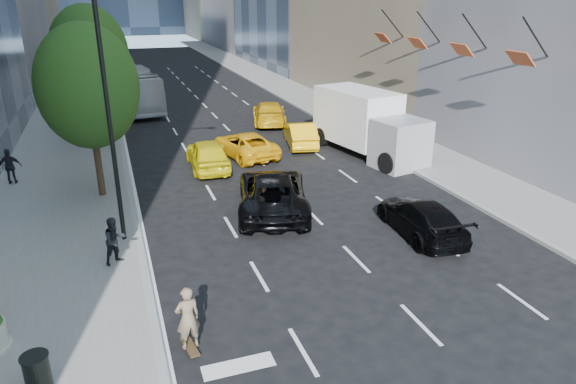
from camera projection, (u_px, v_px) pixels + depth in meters
name	position (u px, v px, depth m)	size (l,w,h in m)	color
ground	(330.00, 264.00, 17.46)	(160.00, 160.00, 0.00)	black
sidewalk_left	(76.00, 108.00, 41.07)	(6.00, 120.00, 0.15)	slate
sidewalk_right	(298.00, 94.00, 46.94)	(4.00, 120.00, 0.15)	slate
lamp_near	(110.00, 84.00, 16.94)	(2.13, 0.22, 10.00)	black
lamp_far	(103.00, 41.00, 32.79)	(2.13, 0.22, 10.00)	black
tree_near	(88.00, 87.00, 21.37)	(4.20, 4.20, 7.46)	#302012
tree_mid	(89.00, 54.00, 30.05)	(4.50, 4.50, 7.99)	#302012
tree_far	(92.00, 46.00, 41.75)	(3.90, 3.90, 6.92)	#302012
traffic_signal	(102.00, 43.00, 49.18)	(2.48, 0.53, 5.20)	black
facade_flags	(441.00, 42.00, 27.33)	(1.85, 13.30, 2.05)	black
skateboarder	(188.00, 322.00, 12.89)	(0.63, 0.41, 1.73)	brown
black_sedan_lincoln	(273.00, 192.00, 21.43)	(2.77, 6.01, 1.67)	black
black_sedan_mercedes	(421.00, 218.00, 19.39)	(1.91, 4.70, 1.36)	black
taxi_a	(208.00, 154.00, 26.71)	(1.88, 4.68, 1.59)	yellow
taxi_b	(300.00, 134.00, 30.82)	(1.55, 4.45, 1.47)	yellow
taxi_c	(245.00, 145.00, 28.81)	(2.28, 4.94, 1.37)	#FBB50D
taxi_d	(269.00, 113.00, 36.18)	(2.18, 5.37, 1.56)	#E1A80B
city_bus	(129.00, 87.00, 40.93)	(2.80, 11.96, 3.33)	#BABCC0
box_truck	(367.00, 123.00, 28.81)	(4.03, 7.77, 3.54)	white
pedestrian_a	(115.00, 240.00, 16.95)	(0.79, 0.61, 1.62)	black
pedestrian_b	(10.00, 166.00, 24.14)	(1.00, 0.41, 1.70)	black
trash_can	(37.00, 373.00, 11.57)	(0.57, 0.57, 0.85)	black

